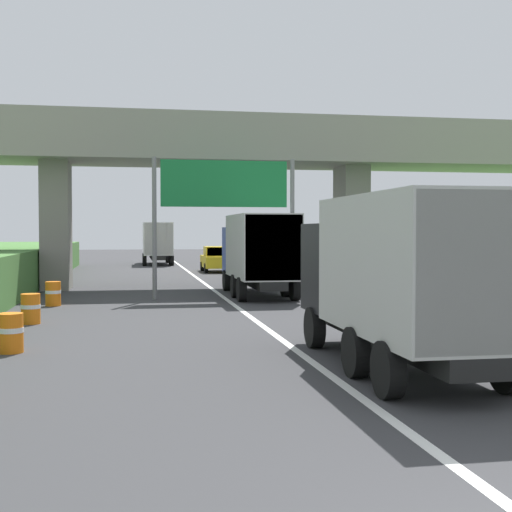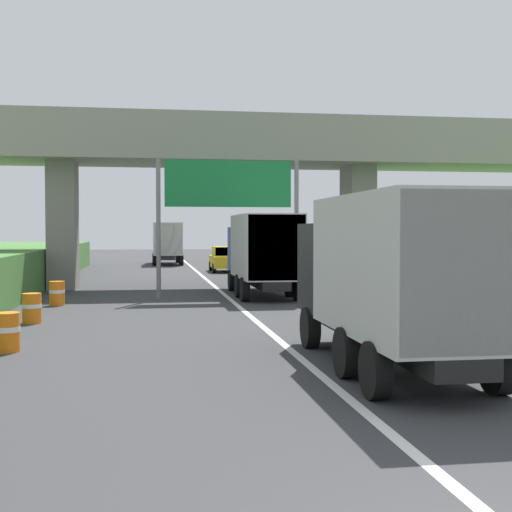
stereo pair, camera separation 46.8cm
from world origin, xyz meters
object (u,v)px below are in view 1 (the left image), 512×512
Objects in this scene: truck_white at (266,243)px; car_yellow at (216,259)px; construction_barrel_1 at (11,333)px; truck_green at (157,241)px; truck_black at (398,273)px; construction_barrel_3 at (53,294)px; construction_barrel_2 at (31,309)px; truck_blue at (258,251)px; overhead_highway_sign at (224,194)px.

truck_white is 3.58m from car_yellow.
construction_barrel_1 is at bearing -105.37° from car_yellow.
truck_green is at bearing 121.95° from truck_white.
construction_barrel_3 is at bearing 121.24° from truck_black.
car_yellow is 26.53m from construction_barrel_2.
car_yellow is at bearing -72.47° from truck_green.
truck_white is at bearing 78.10° from truck_blue.
overhead_highway_sign is 15.45m from truck_black.
truck_blue and truck_green have the same top height.
construction_barrel_1 is 1.00× the size of construction_barrel_3.
construction_barrel_3 is at bearing 88.88° from construction_barrel_2.
truck_blue is 1.00× the size of truck_green.
car_yellow is (0.29, 17.53, -1.08)m from truck_blue.
construction_barrel_1 and construction_barrel_3 have the same top height.
construction_barrel_1 is at bearing -89.07° from construction_barrel_3.
overhead_highway_sign is at bearing -95.71° from car_yellow.
construction_barrel_3 is (-6.62, -1.83, -3.83)m from overhead_highway_sign.
truck_green reaches higher than car_yellow.
overhead_highway_sign reaches higher than truck_blue.
construction_barrel_1 is 1.00× the size of construction_barrel_2.
truck_blue is at bearing 17.53° from construction_barrel_3.
truck_white is (6.97, -11.17, 0.00)m from truck_green.
overhead_highway_sign is 2.90m from truck_blue.
truck_blue and truck_white have the same top height.
truck_green and truck_black have the same top height.
construction_barrel_1 is at bearing -87.02° from construction_barrel_2.
overhead_highway_sign is 10.33m from construction_barrel_2.
truck_green is 1.78× the size of car_yellow.
overhead_highway_sign is at bearing 61.42° from construction_barrel_1.
truck_white is at bearing 74.05° from overhead_highway_sign.
construction_barrel_3 is (0.10, 5.01, 0.00)m from construction_barrel_2.
overhead_highway_sign reaches higher than construction_barrel_2.
truck_green is at bearing 94.11° from truck_black.
truck_white is at bearing -58.05° from truck_green.
overhead_highway_sign is 0.81× the size of truck_blue.
truck_blue is 8.11× the size of construction_barrel_2.
truck_black is 8.11× the size of construction_barrel_3.
truck_green is 8.11× the size of construction_barrel_3.
construction_barrel_1 is (-7.99, -12.60, -1.47)m from truck_blue.
overhead_highway_sign reaches higher than construction_barrel_3.
construction_barrel_3 is (-8.15, -2.58, -1.47)m from truck_blue.
truck_blue is (1.53, 0.75, -2.35)m from overhead_highway_sign.
truck_blue is 15.00m from construction_barrel_1.
truck_green is 36.74m from construction_barrel_2.
construction_barrel_1 is (-7.95, 3.34, -1.47)m from truck_black.
car_yellow reaches higher than construction_barrel_1.
car_yellow is at bearing 71.21° from construction_barrel_2.
truck_blue is 11.31m from construction_barrel_2.
truck_blue is at bearing 89.84° from truck_black.
truck_blue is 1.00× the size of truck_white.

